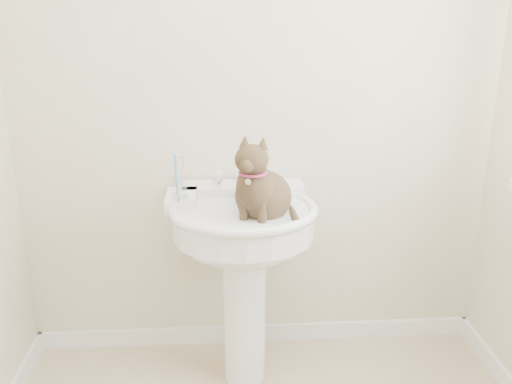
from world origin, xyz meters
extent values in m
cube|color=white|center=(0.00, 1.09, 0.04)|extent=(2.20, 0.02, 0.09)
cylinder|color=white|center=(-0.08, 0.80, 0.34)|extent=(0.19, 0.19, 0.67)
cylinder|color=white|center=(-0.08, 0.80, 0.78)|extent=(0.59, 0.59, 0.13)
ellipsoid|color=white|center=(-0.08, 0.80, 0.71)|extent=(0.55, 0.47, 0.21)
torus|color=white|center=(-0.08, 0.80, 0.84)|extent=(0.63, 0.63, 0.04)
cube|color=white|center=(-0.08, 1.01, 0.85)|extent=(0.55, 0.15, 0.06)
cube|color=white|center=(-0.34, 0.89, 0.85)|extent=(0.13, 0.20, 0.06)
cylinder|color=silver|center=(-0.08, 0.97, 0.91)|extent=(0.05, 0.05, 0.05)
cylinder|color=silver|center=(-0.08, 0.92, 0.94)|extent=(0.04, 0.04, 0.14)
sphere|color=white|center=(-0.19, 0.99, 0.93)|extent=(0.06, 0.06, 0.06)
sphere|color=white|center=(0.03, 0.99, 0.93)|extent=(0.06, 0.06, 0.06)
cube|color=orange|center=(-0.03, 1.06, 0.90)|extent=(0.10, 0.07, 0.03)
cylinder|color=silver|center=(-0.34, 0.82, 0.88)|extent=(0.07, 0.07, 0.01)
cylinder|color=white|center=(-0.34, 0.82, 0.93)|extent=(0.06, 0.06, 0.09)
cylinder|color=#348AD4|center=(-0.35, 0.82, 0.98)|extent=(0.01, 0.01, 0.17)
cylinder|color=white|center=(-0.34, 0.82, 0.98)|extent=(0.01, 0.01, 0.17)
cylinder|color=pink|center=(-0.33, 0.82, 0.98)|extent=(0.01, 0.01, 0.17)
ellipsoid|color=#4C3C21|center=(-0.01, 0.77, 0.90)|extent=(0.23, 0.27, 0.21)
ellipsoid|color=#4C3C21|center=(-0.01, 0.67, 0.97)|extent=(0.15, 0.14, 0.19)
ellipsoid|color=#4C3C21|center=(-0.01, 0.64, 1.09)|extent=(0.13, 0.12, 0.12)
cone|color=#4C3C21|center=(-0.04, 0.66, 1.15)|extent=(0.05, 0.05, 0.05)
cone|color=#4C3C21|center=(0.03, 0.66, 1.15)|extent=(0.05, 0.05, 0.05)
cylinder|color=#4C3C21|center=(0.12, 0.79, 0.83)|extent=(0.03, 0.03, 0.24)
torus|color=maroon|center=(-0.01, 0.65, 1.04)|extent=(0.11, 0.11, 0.01)
camera|label=1|loc=(-0.16, -1.31, 1.63)|focal=38.00mm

